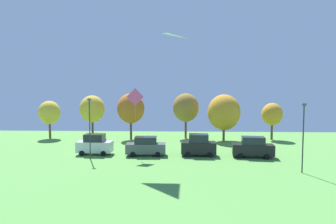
{
  "coord_description": "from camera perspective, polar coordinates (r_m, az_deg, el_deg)",
  "views": [
    {
      "loc": [
        1.55,
        2.91,
        8.02
      ],
      "look_at": [
        1.1,
        14.75,
        7.13
      ],
      "focal_mm": 32.0,
      "sensor_mm": 36.0,
      "label": 1
    }
  ],
  "objects": [
    {
      "name": "kite_flying_0",
      "position": [
        21.77,
        -1.25,
        12.95
      ],
      "size": [
        2.17,
        2.39,
        0.32
      ],
      "color": "white"
    },
    {
      "name": "kite_flying_4",
      "position": [
        35.9,
        -6.29,
        2.64
      ],
      "size": [
        1.97,
        0.79,
        4.23
      ],
      "color": "#E54C93"
    },
    {
      "name": "parked_car_leftmost",
      "position": [
        38.34,
        -13.78,
        -6.03
      ],
      "size": [
        4.34,
        2.15,
        2.56
      ],
      "rotation": [
        0.0,
        0.0,
        -0.03
      ],
      "color": "silver",
      "rests_on": "ground"
    },
    {
      "name": "parked_car_second_from_left",
      "position": [
        36.73,
        -4.24,
        -6.53
      ],
      "size": [
        4.85,
        2.19,
        2.32
      ],
      "rotation": [
        0.0,
        0.0,
        0.04
      ],
      "color": "#4C5156",
      "rests_on": "ground"
    },
    {
      "name": "parked_car_third_from_left",
      "position": [
        36.69,
        5.83,
        -6.32
      ],
      "size": [
        4.23,
        2.16,
        2.66
      ],
      "rotation": [
        0.0,
        0.0,
        -0.03
      ],
      "color": "black",
      "rests_on": "ground"
    },
    {
      "name": "parked_car_rightmost_in_row",
      "position": [
        37.07,
        15.88,
        -6.48
      ],
      "size": [
        4.94,
        2.35,
        2.47
      ],
      "rotation": [
        0.0,
        0.0,
        -0.12
      ],
      "color": "black",
      "rests_on": "ground"
    },
    {
      "name": "light_post_1",
      "position": [
        35.55,
        -14.69,
        -2.49
      ],
      "size": [
        0.36,
        0.2,
        7.03
      ],
      "color": "#2D2D33",
      "rests_on": "ground"
    },
    {
      "name": "light_post_2",
      "position": [
        31.51,
        24.36,
        -3.86
      ],
      "size": [
        0.36,
        0.2,
        6.74
      ],
      "color": "#2D2D33",
      "rests_on": "ground"
    },
    {
      "name": "treeline_tree_0",
      "position": [
        52.95,
        -21.65,
        -0.12
      ],
      "size": [
        3.49,
        3.49,
        6.19
      ],
      "color": "brown",
      "rests_on": "ground"
    },
    {
      "name": "treeline_tree_1",
      "position": [
        51.15,
        -14.23,
        0.54
      ],
      "size": [
        4.08,
        4.08,
        7.08
      ],
      "color": "brown",
      "rests_on": "ground"
    },
    {
      "name": "treeline_tree_2",
      "position": [
        48.4,
        -7.1,
        0.66
      ],
      "size": [
        4.39,
        4.39,
        7.43
      ],
      "color": "brown",
      "rests_on": "ground"
    },
    {
      "name": "treeline_tree_3",
      "position": [
        49.15,
        3.41,
        0.82
      ],
      "size": [
        4.25,
        4.25,
        7.43
      ],
      "color": "brown",
      "rests_on": "ground"
    },
    {
      "name": "treeline_tree_4",
      "position": [
        47.37,
        10.61,
        -0.07
      ],
      "size": [
        5.06,
        5.06,
        7.29
      ],
      "color": "brown",
      "rests_on": "ground"
    },
    {
      "name": "treeline_tree_5",
      "position": [
        50.58,
        19.23,
        -0.43
      ],
      "size": [
        3.26,
        3.26,
        5.91
      ],
      "color": "brown",
      "rests_on": "ground"
    }
  ]
}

